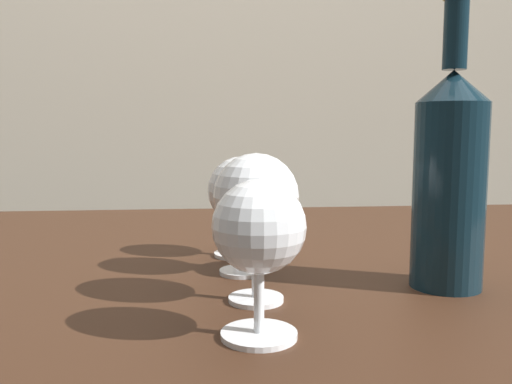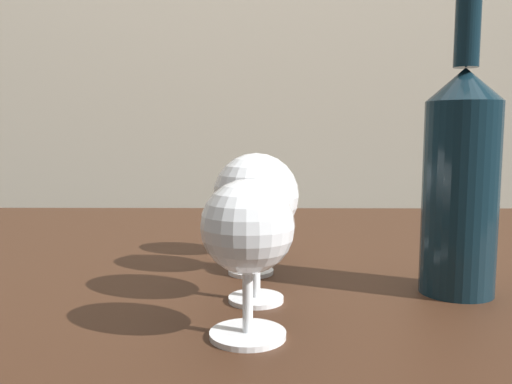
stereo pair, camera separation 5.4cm
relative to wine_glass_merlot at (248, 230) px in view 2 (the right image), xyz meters
The scene contains 7 objects.
back_wall 1.36m from the wine_glass_merlot, 89.13° to the left, with size 5.00×0.08×2.60m, color #B2A893.
dining_table 0.36m from the wine_glass_merlot, 86.46° to the left, with size 1.46×0.87×0.73m.
wine_glass_merlot is the anchor object (origin of this frame).
wine_glass_port 0.10m from the wine_glass_merlot, 86.23° to the left, with size 0.09×0.09×0.15m.
wine_glass_chardonnay 0.20m from the wine_glass_merlot, 90.28° to the left, with size 0.08×0.08×0.15m.
wine_glass_amber 0.30m from the wine_glass_merlot, 90.54° to the left, with size 0.08×0.08×0.13m.
wine_bottle 0.26m from the wine_glass_merlot, 29.50° to the left, with size 0.08×0.08×0.33m.
Camera 2 is at (-0.01, -0.75, 0.91)m, focal length 37.12 mm.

